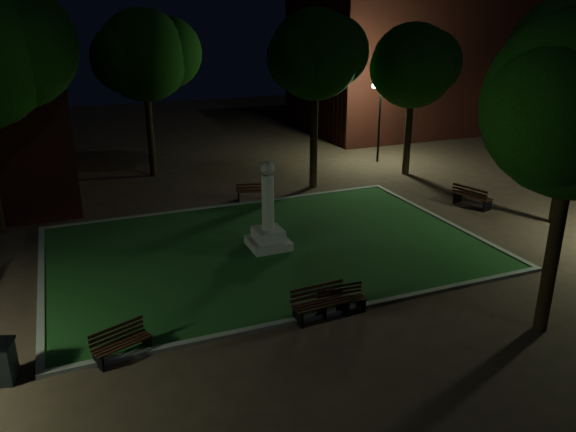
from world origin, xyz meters
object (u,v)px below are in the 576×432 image
Objects in this scene: monument at (268,224)px; bench_near_right at (320,303)px; trash_bin at (1,362)px; bench_near_left at (342,300)px; bench_right_side at (472,197)px; bench_west_near at (121,343)px; bench_far_side at (254,192)px.

bench_near_right is at bearing -93.96° from monument.
monument is 3.08× the size of trash_bin.
bench_right_side reaches higher than bench_near_left.
monument is at bearing 19.80° from bench_west_near.
bench_near_right is at bearing -0.77° from trash_bin.
bench_near_left is 11.32m from bench_right_side.
bench_near_right is 8.01m from trash_bin.
bench_near_right is at bearing 96.40° from bench_far_side.
trash_bin is (-2.64, -0.00, 0.15)m from bench_west_near.
bench_west_near is 2.65m from trash_bin.
bench_west_near is 1.48× the size of trash_bin.
bench_far_side is (0.99, 10.55, 0.05)m from bench_near_left.
bench_right_side is (15.63, 6.02, 0.08)m from bench_west_near.
trash_bin reaches higher than bench_right_side.
bench_near_left is at bearing 1.63° from bench_near_right.
monument is 5.06m from bench_near_left.
bench_right_side is (10.26, 6.13, 0.02)m from bench_near_right.
monument is at bearing 30.73° from trash_bin.
bench_west_near is at bearing 0.07° from trash_bin.
bench_far_side is at bearing 46.30° from bench_right_side.
bench_far_side is at bearing 87.58° from bench_near_left.
bench_right_side is (9.91, 1.05, -0.51)m from monument.
trash_bin is at bearing 62.76° from bench_far_side.
bench_near_left is 0.76× the size of bench_right_side.
monument is at bearing 82.48° from bench_near_right.
monument reaches higher than bench_near_left.
monument reaches higher than bench_near_right.
trash_bin reaches higher than bench_far_side.
bench_right_side is 1.77× the size of trash_bin.
bench_right_side is at bearing 27.27° from bench_near_right.
bench_near_right is 5.37m from bench_west_near.
trash_bin is (-8.72, 0.04, 0.17)m from bench_near_left.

